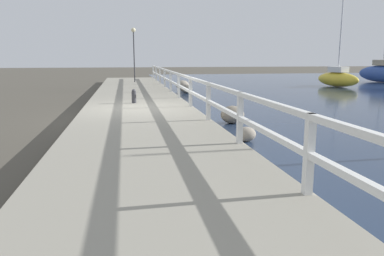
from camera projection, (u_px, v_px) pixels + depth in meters
The scene contains 11 objects.
ground_plane at pixel (139, 118), 12.07m from camera, with size 120.00×120.00×0.00m, color #4C473D.
dock_walkway at pixel (139, 113), 12.04m from camera, with size 3.56×36.00×0.34m.
railing at pixel (190, 86), 12.17m from camera, with size 0.10×32.50×0.97m.
boulder_near_dock at pixel (246, 134), 8.72m from camera, with size 0.46×0.42×0.35m.
boulder_mid_strip at pixel (187, 89), 20.28m from camera, with size 0.63×0.57×0.47m.
boulder_far_strip at pixel (182, 85), 22.25m from camera, with size 0.77×0.69×0.57m.
boulder_upstream at pixel (232, 115), 11.09m from camera, with size 0.70×0.63×0.53m.
mooring_bollard at pixel (134, 96), 13.18m from camera, with size 0.16×0.16×0.50m.
dock_lamp at pixel (134, 41), 23.69m from camera, with size 0.28×0.28×3.41m.
sailboat_blue at pixel (382, 73), 28.87m from camera, with size 1.95×4.46×5.16m.
sailboat_yellow at pixel (338, 78), 24.68m from camera, with size 1.81×3.57×7.37m.
Camera 1 is at (-0.41, -12.03, 1.95)m, focal length 35.00 mm.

